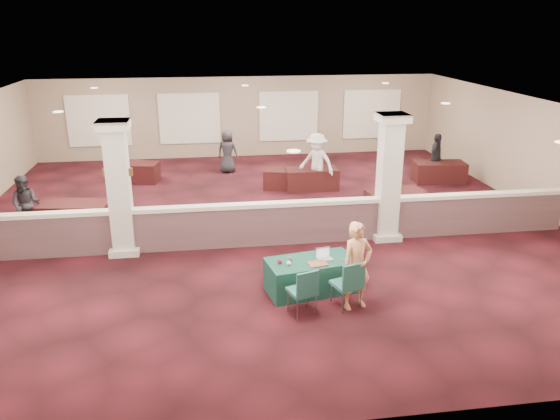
{
  "coord_description": "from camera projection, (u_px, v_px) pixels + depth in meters",
  "views": [
    {
      "loc": [
        -1.54,
        -14.01,
        5.31
      ],
      "look_at": [
        0.2,
        -2.0,
        1.07
      ],
      "focal_mm": 35.0,
      "sensor_mm": 36.0,
      "label": 1
    }
  ],
  "objects": [
    {
      "name": "far_table_back_left",
      "position": [
        135.0,
        172.0,
        18.86
      ],
      "size": [
        1.74,
        1.12,
        0.65
      ],
      "primitive_type": "cube",
      "rotation": [
        0.0,
        0.0,
        -0.21
      ],
      "color": "black",
      "rests_on": "ground"
    },
    {
      "name": "far_table_back_center",
      "position": [
        288.0,
        179.0,
        18.1
      ],
      "size": [
        1.72,
        1.12,
        0.64
      ],
      "primitive_type": "cube",
      "rotation": [
        0.0,
        0.0,
        -0.22
      ],
      "color": "black",
      "rests_on": "ground"
    },
    {
      "name": "yarn_cream",
      "position": [
        289.0,
        263.0,
        10.83
      ],
      "size": [
        0.1,
        0.1,
        0.1
      ],
      "primitive_type": "sphere",
      "color": "beige",
      "rests_on": "near_table"
    },
    {
      "name": "knitting",
      "position": [
        318.0,
        264.0,
        10.89
      ],
      "size": [
        0.42,
        0.34,
        0.03
      ],
      "primitive_type": "cube",
      "rotation": [
        0.0,
        0.0,
        0.18
      ],
      "color": "#B9491D",
      "rests_on": "near_table"
    },
    {
      "name": "partition_wall",
      "position": [
        269.0,
        223.0,
        13.46
      ],
      "size": [
        15.6,
        0.28,
        1.1
      ],
      "color": "brown",
      "rests_on": "ground"
    },
    {
      "name": "attendee_a",
      "position": [
        26.0,
        205.0,
        14.15
      ],
      "size": [
        0.75,
        0.43,
        1.55
      ],
      "primitive_type": "imported",
      "rotation": [
        0.0,
        0.0,
        -0.02
      ],
      "color": "black",
      "rests_on": "ground"
    },
    {
      "name": "sconce_right",
      "position": [
        130.0,
        172.0,
        12.56
      ],
      "size": [
        0.12,
        0.12,
        0.18
      ],
      "color": "brown",
      "rests_on": "column_left"
    },
    {
      "name": "screen_glow",
      "position": [
        323.0,
        253.0,
        11.19
      ],
      "size": [
        0.28,
        0.05,
        0.18
      ],
      "primitive_type": "cube",
      "rotation": [
        0.0,
        0.0,
        0.18
      ],
      "color": "silver",
      "rests_on": "near_table"
    },
    {
      "name": "wall_front",
      "position": [
        331.0,
        323.0,
        7.05
      ],
      "size": [
        16.0,
        0.04,
        3.2
      ],
      "primitive_type": "cube",
      "color": "gray",
      "rests_on": "ground"
    },
    {
      "name": "laptop_base",
      "position": [
        325.0,
        259.0,
        11.13
      ],
      "size": [
        0.34,
        0.27,
        0.02
      ],
      "primitive_type": "cube",
      "rotation": [
        0.0,
        0.0,
        0.18
      ],
      "color": "silver",
      "rests_on": "near_table"
    },
    {
      "name": "far_table_front_center",
      "position": [
        311.0,
        179.0,
        18.01
      ],
      "size": [
        1.7,
        0.85,
        0.69
      ],
      "primitive_type": "cube",
      "rotation": [
        0.0,
        0.0,
        -0.0
      ],
      "color": "black",
      "rests_on": "ground"
    },
    {
      "name": "ceiling",
      "position": [
        261.0,
        107.0,
        14.0
      ],
      "size": [
        16.0,
        16.0,
        0.02
      ],
      "primitive_type": "cube",
      "color": "silver",
      "rests_on": "wall_back"
    },
    {
      "name": "far_table_front_left",
      "position": [
        76.0,
        216.0,
        14.54
      ],
      "size": [
        1.92,
        1.16,
        0.73
      ],
      "primitive_type": "cube",
      "rotation": [
        0.0,
        0.0,
        -0.15
      ],
      "color": "black",
      "rests_on": "ground"
    },
    {
      "name": "wall_right",
      "position": [
        539.0,
        157.0,
        15.61
      ],
      "size": [
        0.04,
        16.0,
        3.2
      ],
      "primitive_type": "cube",
      "color": "gray",
      "rests_on": "ground"
    },
    {
      "name": "sconce_left",
      "position": [
        105.0,
        173.0,
        12.48
      ],
      "size": [
        0.12,
        0.12,
        0.18
      ],
      "color": "brown",
      "rests_on": "column_left"
    },
    {
      "name": "wall_back",
      "position": [
        240.0,
        117.0,
        22.0
      ],
      "size": [
        16.0,
        0.04,
        3.2
      ],
      "primitive_type": "cube",
      "color": "gray",
      "rests_on": "ground"
    },
    {
      "name": "far_table_front_right",
      "position": [
        395.0,
        202.0,
        15.75
      ],
      "size": [
        1.76,
        1.07,
        0.67
      ],
      "primitive_type": "cube",
      "rotation": [
        0.0,
        0.0,
        0.16
      ],
      "color": "black",
      "rests_on": "ground"
    },
    {
      "name": "ground",
      "position": [
        263.0,
        223.0,
        15.05
      ],
      "size": [
        16.0,
        16.0,
        0.0
      ],
      "primitive_type": "plane",
      "color": "#431019",
      "rests_on": "ground"
    },
    {
      "name": "near_table",
      "position": [
        311.0,
        275.0,
        11.2
      ],
      "size": [
        1.92,
        1.2,
        0.69
      ],
      "primitive_type": "cube",
      "rotation": [
        0.0,
        0.0,
        0.18
      ],
      "color": "#103D31",
      "rests_on": "ground"
    },
    {
      "name": "attendee_b",
      "position": [
        317.0,
        162.0,
        17.66
      ],
      "size": [
        1.29,
        1.2,
        1.9
      ],
      "primitive_type": "imported",
      "rotation": [
        0.0,
        0.0,
        -0.69
      ],
      "color": "silver",
      "rests_on": "ground"
    },
    {
      "name": "column_right",
      "position": [
        389.0,
        177.0,
        13.52
      ],
      "size": [
        0.72,
        0.72,
        3.2
      ],
      "color": "silver",
      "rests_on": "ground"
    },
    {
      "name": "yarn_red",
      "position": [
        280.0,
        262.0,
        10.92
      ],
      "size": [
        0.09,
        0.09,
        0.09
      ],
      "primitive_type": "sphere",
      "color": "maroon",
      "rests_on": "near_table"
    },
    {
      "name": "conf_chair_side",
      "position": [
        304.0,
        289.0,
        10.18
      ],
      "size": [
        0.6,
        0.6,
        0.96
      ],
      "rotation": [
        0.0,
        0.0,
        0.31
      ],
      "color": "#1E594B",
      "rests_on": "ground"
    },
    {
      "name": "attendee_d",
      "position": [
        228.0,
        151.0,
        19.83
      ],
      "size": [
        0.88,
        0.7,
        1.57
      ],
      "primitive_type": "imported",
      "rotation": [
        0.0,
        0.0,
        2.72
      ],
      "color": "black",
      "rests_on": "ground"
    },
    {
      "name": "laptop_screen",
      "position": [
        323.0,
        252.0,
        11.19
      ],
      "size": [
        0.31,
        0.07,
        0.21
      ],
      "primitive_type": "cube",
      "rotation": [
        0.0,
        0.0,
        0.18
      ],
      "color": "silver",
      "rests_on": "near_table"
    },
    {
      "name": "conf_chair_main",
      "position": [
        349.0,
        281.0,
        10.4
      ],
      "size": [
        0.63,
        0.63,
        1.0
      ],
      "rotation": [
        0.0,
        0.0,
        0.3
      ],
      "color": "#1E594B",
      "rests_on": "ground"
    },
    {
      "name": "far_table_back_right",
      "position": [
        439.0,
        172.0,
        18.81
      ],
      "size": [
        1.79,
        1.02,
        0.7
      ],
      "primitive_type": "cube",
      "rotation": [
        0.0,
        0.0,
        -0.09
      ],
      "color": "black",
      "rests_on": "ground"
    },
    {
      "name": "attendee_c",
      "position": [
        436.0,
        157.0,
        18.9
      ],
      "size": [
        0.96,
        1.03,
        1.63
      ],
      "primitive_type": "imported",
      "rotation": [
        0.0,
        0.0,
        0.88
      ],
      "color": "black",
      "rests_on": "ground"
    },
    {
      "name": "woman",
      "position": [
        357.0,
        266.0,
        10.4
      ],
      "size": [
        0.72,
        0.58,
        1.75
      ],
      "primitive_type": "imported",
      "rotation": [
        0.0,
        0.0,
        0.29
      ],
      "color": "tan",
      "rests_on": "ground"
    },
    {
      "name": "scissors",
      "position": [
        344.0,
        261.0,
        11.04
      ],
      "size": [
        0.12,
        0.05,
        0.01
      ],
      "primitive_type": "cube",
      "rotation": [
        0.0,
        0.0,
        0.18
      ],
      "color": "red",
      "rests_on": "near_table"
    },
    {
      "name": "column_left",
      "position": [
        119.0,
        187.0,
        12.64
      ],
      "size": [
        0.72,
        0.72,
        3.2
      ],
      "color": "silver",
      "rests_on": "ground"
    },
    {
      "name": "yarn_grey",
      "position": [
        290.0,
        259.0,
        11.05
      ],
      "size": [
        0.1,
        0.1,
        0.1
      ],
      "primitive_type": "sphere",
      "color": "#515156",
      "rests_on": "near_table"
    }
  ]
}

